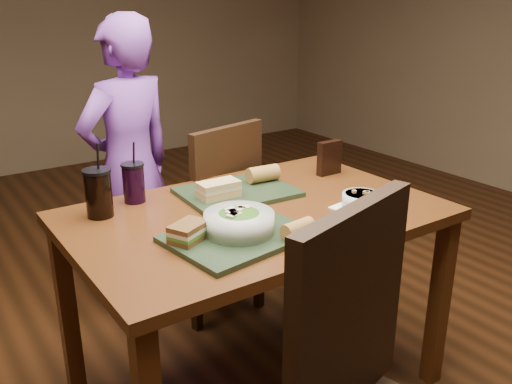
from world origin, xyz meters
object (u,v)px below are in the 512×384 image
diner (129,167)px  baguette_far (263,174)px  chair_far (217,211)px  dining_table (256,234)px  tray_near (238,236)px  chip_bag (329,158)px  salad_bowl (239,221)px  sandwich_far (219,189)px  tray_far (237,192)px  sandwich_near (189,232)px  cup_cola (99,193)px  cup_berry (134,182)px  baguette_near (298,229)px  soup_bowl (361,200)px

diner → baguette_far: size_ratio=10.98×
diner → chair_far: bearing=116.3°
dining_table → chair_far: size_ratio=1.37×
dining_table → baguette_far: baguette_far is taller
tray_near → chip_bag: chip_bag is taller
salad_bowl → sandwich_far: 0.33m
tray_far → sandwich_near: sandwich_near is taller
tray_far → cup_cola: bearing=171.0°
baguette_far → cup_cola: 0.65m
sandwich_far → dining_table: bearing=-68.1°
cup_berry → chip_bag: size_ratio=1.57×
cup_cola → baguette_far: bearing=-4.6°
salad_bowl → sandwich_near: bearing=167.9°
cup_cola → salad_bowl: bearing=-54.5°
dining_table → sandwich_near: size_ratio=9.28×
baguette_near → cup_berry: 0.68m
tray_near → cup_cola: size_ratio=1.61×
soup_bowl → cup_cola: bearing=149.9°
baguette_far → dining_table: bearing=-130.4°
dining_table → diner: bearing=97.3°
tray_near → baguette_near: bearing=-41.7°
tray_near → salad_bowl: (0.01, 0.01, 0.05)m
baguette_near → sandwich_far: bearing=92.2°
diner → tray_far: bearing=87.4°
cup_cola → chair_far: bearing=25.4°
cup_cola → dining_table: bearing=-29.0°
salad_bowl → soup_bowl: (0.49, -0.04, -0.02)m
diner → tray_near: diner is taller
diner → baguette_near: bearing=78.9°
chair_far → tray_far: bearing=-109.1°
tray_near → cup_berry: cup_berry is taller
cup_cola → cup_berry: size_ratio=1.15×
salad_bowl → cup_cola: 0.52m
tray_far → chip_bag: (0.46, -0.01, 0.06)m
sandwich_near → chair_far: bearing=53.9°
sandwich_near → baguette_near: bearing=-30.2°
dining_table → soup_bowl: (0.32, -0.20, 0.12)m
sandwich_far → baguette_far: 0.25m
soup_bowl → chip_bag: chip_bag is taller
dining_table → sandwich_near: (-0.33, -0.12, 0.14)m
salad_bowl → baguette_far: (0.35, 0.37, -0.01)m
chair_far → sandwich_far: 0.55m
sandwich_near → cup_berry: 0.45m
chair_far → soup_bowl: (0.15, -0.76, 0.26)m
tray_far → sandwich_far: (-0.10, -0.03, 0.04)m
dining_table → sandwich_far: size_ratio=8.48×
dining_table → sandwich_near: sandwich_near is taller
chair_far → cup_cola: bearing=-154.6°
soup_bowl → baguette_near: 0.38m
diner → baguette_far: diner is taller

